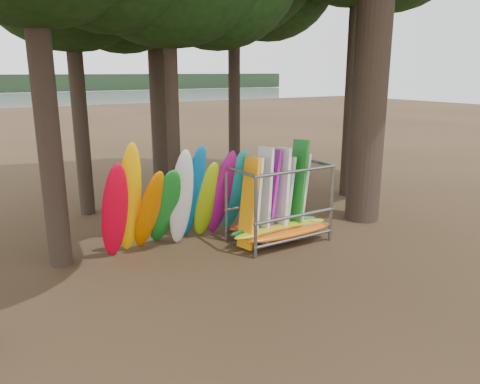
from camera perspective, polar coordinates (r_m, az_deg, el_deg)
ground at (r=12.73m, az=4.10°, el=-7.48°), size 120.00×120.00×0.00m
lake at (r=70.03m, az=-26.39°, el=9.16°), size 160.00×160.00×0.00m
kayak_row at (r=12.90m, az=-7.35°, el=-1.02°), size 4.44×1.97×3.23m
storage_rack at (r=13.32m, az=4.73°, el=-1.71°), size 3.16×1.63×2.89m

